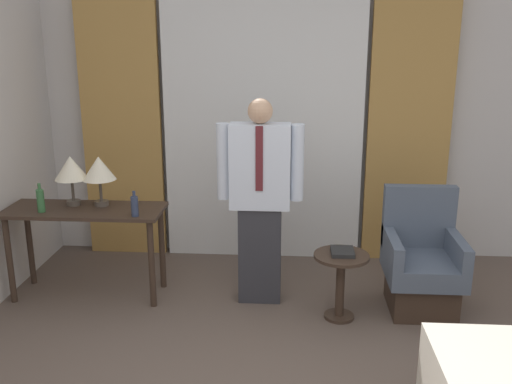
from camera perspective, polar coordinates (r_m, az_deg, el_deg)
The scene contains 13 objects.
wall_back at distance 5.49m, azimuth 0.78°, elevation 7.47°, with size 10.00×0.06×2.70m.
curtain_sheer_center at distance 5.37m, azimuth 0.71°, elevation 6.64°, with size 1.86×0.06×2.58m.
curtain_drape_left at distance 5.60m, azimuth -13.28°, elevation 6.61°, with size 0.75×0.06×2.58m.
curtain_drape_right at distance 5.47m, azimuth 15.05°, elevation 6.26°, with size 0.75×0.06×2.58m.
desk at distance 4.87m, azimuth -16.70°, elevation -2.95°, with size 1.28×0.48×0.76m.
table_lamp_left at distance 4.87m, azimuth -18.03°, elevation 2.19°, with size 0.27×0.27×0.41m.
table_lamp_right at distance 4.79m, azimuth -15.43°, elevation 2.18°, with size 0.27×0.27×0.41m.
bottle_near_edge at distance 4.82m, azimuth -20.74°, elevation -0.76°, with size 0.06×0.06×0.24m.
bottle_by_lamp at distance 4.51m, azimuth -12.04°, elevation -1.36°, with size 0.06×0.06×0.20m.
person at distance 4.49m, azimuth 0.40°, elevation -0.36°, with size 0.68×0.22×1.66m.
armchair at distance 4.74m, azimuth 16.20°, elevation -7.23°, with size 0.58×0.63×0.95m.
side_table at distance 4.42m, azimuth 8.46°, elevation -8.21°, with size 0.42×0.42×0.52m.
book at distance 4.37m, azimuth 8.64°, elevation -5.92°, with size 0.17×0.21×0.03m.
Camera 1 is at (0.29, -2.46, 2.14)m, focal length 40.00 mm.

